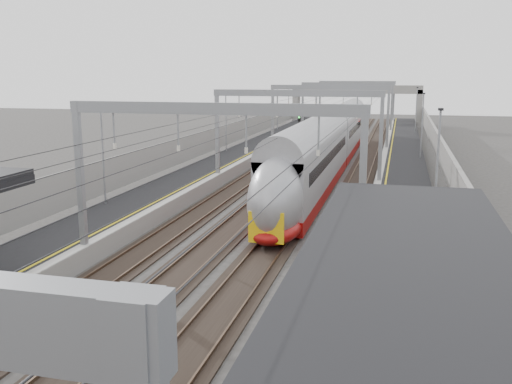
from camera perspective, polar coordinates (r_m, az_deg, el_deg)
The scene contains 11 objects.
platform_left at distance 48.96m, azimuth -4.64°, elevation 1.97°, with size 4.00×120.00×1.00m, color black.
platform_right at distance 46.38m, azimuth 14.42°, elevation 1.09°, with size 4.00×120.00×1.00m, color black.
tracks at distance 47.09m, azimuth 4.62°, elevation 1.02°, with size 11.40×140.00×0.20m.
overhead_line at distance 52.88m, azimuth 5.95°, elevation 8.82°, with size 13.00×140.00×6.60m.
overbridge at distance 100.99m, azimuth 10.01°, elevation 9.58°, with size 22.00×2.20×6.90m.
wall_left at distance 49.90m, azimuth -8.15°, elevation 3.35°, with size 0.30×120.00×3.20m, color gray.
wall_right at distance 46.34m, azimuth 18.45°, elevation 2.23°, with size 0.30×120.00×3.20m, color gray.
train at distance 51.17m, azimuth 7.22°, elevation 4.25°, with size 2.84×51.73×4.48m.
signal_green at distance 74.95m, azimuth 4.33°, elevation 6.83°, with size 0.32×0.32×3.48m.
signal_red_near at distance 70.60m, azimuth 10.61°, elevation 6.36°, with size 0.32×0.32×3.48m.
signal_red_far at distance 71.64m, azimuth 12.44°, elevation 6.36°, with size 0.32×0.32×3.48m.
Camera 1 is at (7.66, -0.64, 8.75)m, focal length 40.00 mm.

